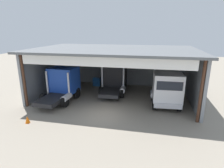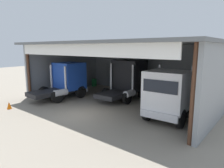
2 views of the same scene
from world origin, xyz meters
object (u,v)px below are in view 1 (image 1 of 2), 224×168
(truck_blue_center_right_bay, at_px, (63,84))
(traffic_cone, at_px, (27,119))
(tool_cart, at_px, (97,82))
(truck_white_left_bay, at_px, (167,89))
(truck_black_yard_outside, at_px, (114,77))
(oil_drum, at_px, (70,80))

(truck_blue_center_right_bay, distance_m, traffic_cone, 5.37)
(tool_cart, bearing_deg, truck_white_left_bay, -33.27)
(truck_black_yard_outside, bearing_deg, traffic_cone, -122.19)
(truck_blue_center_right_bay, relative_size, tool_cart, 5.25)
(truck_blue_center_right_bay, xyz_separation_m, truck_white_left_bay, (10.02, 0.19, 0.04))
(traffic_cone, bearing_deg, tool_cart, 77.80)
(tool_cart, height_order, traffic_cone, tool_cart)
(truck_white_left_bay, distance_m, oil_drum, 13.21)
(truck_blue_center_right_bay, bearing_deg, tool_cart, 74.72)
(truck_blue_center_right_bay, height_order, traffic_cone, truck_blue_center_right_bay)
(truck_blue_center_right_bay, distance_m, tool_cart, 5.96)
(truck_blue_center_right_bay, relative_size, truck_black_yard_outside, 0.99)
(truck_blue_center_right_bay, xyz_separation_m, truck_black_yard_outside, (4.56, 3.49, 0.12))
(truck_white_left_bay, bearing_deg, oil_drum, -27.69)
(tool_cart, bearing_deg, oil_drum, 177.45)
(oil_drum, relative_size, traffic_cone, 1.61)
(truck_black_yard_outside, distance_m, oil_drum, 6.98)
(truck_white_left_bay, xyz_separation_m, tool_cart, (-8.15, 5.35, -1.24))
(truck_black_yard_outside, distance_m, traffic_cone, 10.11)
(tool_cart, bearing_deg, truck_black_yard_outside, -37.22)
(oil_drum, height_order, traffic_cone, oil_drum)
(truck_white_left_bay, bearing_deg, traffic_cone, 24.17)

